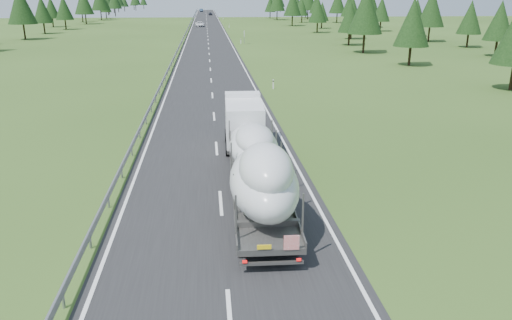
{
  "coord_description": "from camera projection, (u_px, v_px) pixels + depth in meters",
  "views": [
    {
      "loc": [
        -0.47,
        -22.3,
        9.65
      ],
      "look_at": [
        1.8,
        0.87,
        1.86
      ],
      "focal_mm": 35.0,
      "sensor_mm": 36.0,
      "label": 1
    }
  ],
  "objects": [
    {
      "name": "marker_posts",
      "position": [
        226.0,
        21.0,
        170.86
      ],
      "size": [
        0.13,
        350.08,
        1.0
      ],
      "color": "silver",
      "rests_on": "ground"
    },
    {
      "name": "distant_car_dark",
      "position": [
        210.0,
        14.0,
        231.98
      ],
      "size": [
        1.77,
        3.98,
        1.33
      ],
      "primitive_type": "imported",
      "rotation": [
        0.0,
        0.0,
        0.05
      ],
      "color": "black",
      "rests_on": "ground"
    },
    {
      "name": "tree_line_right",
      "position": [
        337.0,
        4.0,
        150.91
      ],
      "size": [
        27.8,
        358.75,
        12.37
      ],
      "color": "black",
      "rests_on": "ground"
    },
    {
      "name": "highway_sign",
      "position": [
        244.0,
        35.0,
        99.74
      ],
      "size": [
        0.08,
        0.9,
        2.6
      ],
      "color": "slate",
      "rests_on": "ground"
    },
    {
      "name": "ground",
      "position": [
        221.0,
        203.0,
        24.15
      ],
      "size": [
        400.0,
        400.0,
        0.0
      ],
      "primitive_type": "plane",
      "color": "#2E4A18",
      "rests_on": "ground"
    },
    {
      "name": "tree_line_left",
      "position": [
        64.0,
        3.0,
        152.09
      ],
      "size": [
        15.36,
        358.12,
        12.54
      ],
      "color": "black",
      "rests_on": "ground"
    },
    {
      "name": "road_surface",
      "position": [
        208.0,
        36.0,
        118.52
      ],
      "size": [
        10.0,
        400.0,
        0.02
      ],
      "primitive_type": "cube",
      "color": "black",
      "rests_on": "ground"
    },
    {
      "name": "distant_car_blue",
      "position": [
        201.0,
        10.0,
        276.28
      ],
      "size": [
        2.01,
        4.91,
        1.58
      ],
      "primitive_type": "imported",
      "rotation": [
        0.0,
        0.0,
        0.07
      ],
      "color": "#16283D",
      "rests_on": "ground"
    },
    {
      "name": "distant_van",
      "position": [
        200.0,
        24.0,
        152.33
      ],
      "size": [
        2.7,
        5.44,
        1.48
      ],
      "primitive_type": "imported",
      "rotation": [
        0.0,
        0.0,
        0.05
      ],
      "color": "white",
      "rests_on": "ground"
    },
    {
      "name": "guardrail",
      "position": [
        185.0,
        34.0,
        117.79
      ],
      "size": [
        0.1,
        400.0,
        0.76
      ],
      "color": "slate",
      "rests_on": "ground"
    },
    {
      "name": "boat_truck",
      "position": [
        255.0,
        153.0,
        24.94
      ],
      "size": [
        2.97,
        17.99,
        4.04
      ],
      "color": "white",
      "rests_on": "ground"
    }
  ]
}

